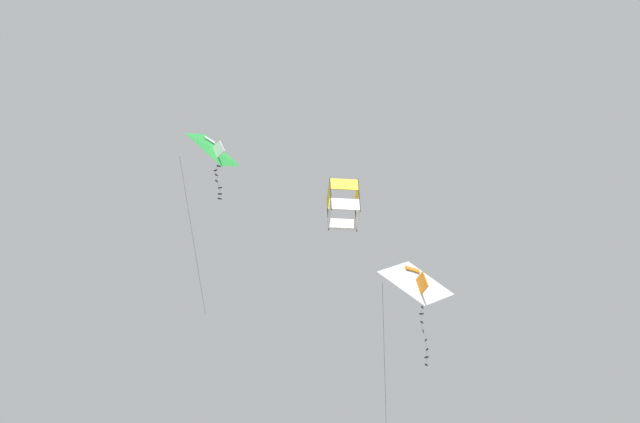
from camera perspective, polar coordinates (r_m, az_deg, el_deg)
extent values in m
pyramid|color=green|center=(48.92, -5.40, 3.14)|extent=(2.52, 0.85, 1.45)
cube|color=white|center=(48.73, -5.22, 3.11)|extent=(0.08, 0.86, 0.91)
cube|color=white|center=(49.42, -5.61, 3.63)|extent=(0.63, 0.13, 0.17)
cylinder|color=#47474C|center=(48.26, -5.16, 2.43)|extent=(0.03, 0.04, 0.25)
cube|color=black|center=(48.18, -5.16, 2.31)|extent=(0.15, 0.12, 0.06)
cylinder|color=#47474C|center=(48.09, -5.25, 2.20)|extent=(0.06, 0.14, 0.26)
cube|color=black|center=(48.01, -5.33, 2.10)|extent=(0.02, 0.17, 0.06)
cylinder|color=#47474C|center=(47.92, -5.31, 1.98)|extent=(0.07, 0.01, 0.25)
cube|color=black|center=(47.84, -5.28, 1.86)|extent=(0.17, 0.03, 0.06)
cylinder|color=#47474C|center=(47.81, -5.28, 1.70)|extent=(0.05, 0.09, 0.25)
cube|color=black|center=(47.79, -5.28, 1.55)|extent=(0.17, 0.03, 0.06)
cylinder|color=#47474C|center=(47.77, -5.19, 1.38)|extent=(0.06, 0.20, 0.26)
cube|color=black|center=(47.76, -5.10, 1.21)|extent=(0.09, 0.16, 0.06)
cylinder|color=#47474C|center=(47.74, -5.10, 1.05)|extent=(0.07, 0.08, 0.25)
cube|color=black|center=(47.72, -5.10, 0.89)|extent=(0.12, 0.15, 0.06)
cylinder|color=#47474C|center=(47.63, -5.11, 0.77)|extent=(0.04, 0.04, 0.25)
cube|color=black|center=(47.55, -5.12, 0.65)|extent=(0.15, 0.11, 0.06)
cylinder|color=#47474C|center=(47.43, -6.50, -1.14)|extent=(2.41, 0.26, 6.37)
cube|color=yellow|center=(34.85, 1.24, 1.38)|extent=(0.71, 0.76, 0.46)
cube|color=yellow|center=(35.46, 1.09, 0.36)|extent=(0.71, 0.76, 0.46)
cube|color=yellow|center=(35.20, 1.88, 0.83)|extent=(0.75, 0.68, 0.70)
cube|color=yellow|center=(35.11, 0.45, 0.90)|extent=(0.75, 0.68, 0.70)
cube|color=white|center=(34.22, 1.30, 0.37)|extent=(0.71, 0.76, 0.46)
cube|color=white|center=(34.84, 1.15, -0.66)|extent=(0.71, 0.76, 0.46)
cube|color=white|center=(34.58, 1.95, -0.18)|extent=(0.75, 0.68, 0.70)
cube|color=white|center=(34.48, 0.50, -0.12)|extent=(0.75, 0.68, 0.70)
cylinder|color=#332D28|center=(34.58, 2.00, 0.85)|extent=(0.35, 0.32, 1.37)
cylinder|color=#332D28|center=(34.49, 0.55, 0.91)|extent=(0.35, 0.32, 1.37)
cylinder|color=#332D28|center=(35.19, 1.83, -0.18)|extent=(0.35, 0.32, 1.37)
cylinder|color=#332D28|center=(35.10, 0.40, -0.11)|extent=(0.35, 0.32, 1.37)
pyramid|color=white|center=(45.26, 4.96, -3.63)|extent=(2.85, 1.62, 1.67)
cube|color=orange|center=(45.04, 5.14, -3.70)|extent=(0.37, 0.88, 0.99)
cube|color=orange|center=(45.75, 4.72, -2.95)|extent=(0.69, 0.34, 0.19)
cylinder|color=#47474C|center=(44.62, 5.23, -4.66)|extent=(0.03, 0.05, 0.34)
cube|color=black|center=(44.54, 5.21, -4.86)|extent=(0.17, 0.03, 0.06)
cylinder|color=#47474C|center=(44.41, 5.19, -5.03)|extent=(0.04, 0.15, 0.34)
cube|color=black|center=(44.28, 5.17, -5.19)|extent=(0.10, 0.16, 0.06)
cylinder|color=#47474C|center=(44.23, 5.18, -5.41)|extent=(0.03, 0.04, 0.34)
cube|color=black|center=(44.18, 5.19, -5.62)|extent=(0.17, 0.03, 0.06)
cylinder|color=#47474C|center=(44.15, 5.22, -5.84)|extent=(0.02, 0.08, 0.34)
cube|color=black|center=(44.11, 5.25, -6.06)|extent=(0.17, 0.08, 0.06)
cylinder|color=#47474C|center=(44.09, 5.32, -6.29)|extent=(0.04, 0.14, 0.34)
cube|color=black|center=(44.08, 5.40, -6.51)|extent=(0.12, 0.15, 0.06)
cylinder|color=#47474C|center=(44.07, 5.43, -6.75)|extent=(0.05, 0.13, 0.34)
cube|color=black|center=(44.06, 5.46, -6.98)|extent=(0.10, 0.16, 0.06)
cylinder|color=#47474C|center=(43.98, 5.44, -7.18)|extent=(0.02, 0.07, 0.34)
cube|color=black|center=(43.89, 5.43, -7.38)|extent=(0.03, 0.17, 0.06)
cylinder|color=#47474C|center=(43.79, 5.42, -7.56)|extent=(0.03, 0.10, 0.34)
cube|color=black|center=(43.69, 5.42, -7.75)|extent=(0.17, 0.04, 0.06)
cylinder|color=#47474C|center=(43.30, 3.33, -8.98)|extent=(2.67, 1.76, 7.37)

